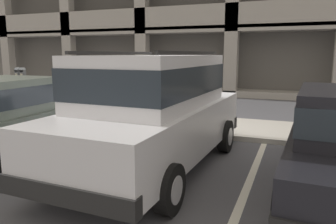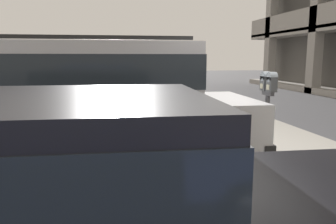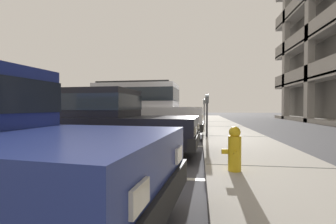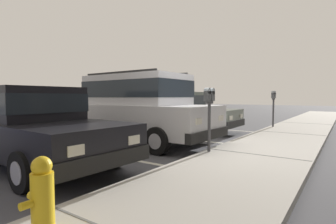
{
  "view_description": "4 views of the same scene",
  "coord_description": "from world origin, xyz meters",
  "views": [
    {
      "loc": [
        2.11,
        -7.22,
        1.99
      ],
      "look_at": [
        -0.35,
        -1.01,
        0.81
      ],
      "focal_mm": 35.0,
      "sensor_mm": 36.0,
      "label": 1
    },
    {
      "loc": [
        4.84,
        -2.04,
        1.75
      ],
      "look_at": [
        -0.04,
        -1.12,
        0.93
      ],
      "focal_mm": 35.0,
      "sensor_mm": 36.0,
      "label": 2
    },
    {
      "loc": [
        7.98,
        0.1,
        1.12
      ],
      "look_at": [
        -0.22,
        -1.05,
        0.94
      ],
      "focal_mm": 24.0,
      "sensor_mm": 36.0,
      "label": 3
    },
    {
      "loc": [
        5.63,
        2.89,
        1.35
      ],
      "look_at": [
        0.14,
        -0.87,
        0.97
      ],
      "focal_mm": 28.0,
      "sensor_mm": 36.0,
      "label": 4
    }
  ],
  "objects": [
    {
      "name": "silver_suv",
      "position": [
        -0.15,
        -2.17,
        1.09
      ],
      "size": [
        2.13,
        4.84,
        2.03
      ],
      "rotation": [
        0.0,
        0.0,
        -0.03
      ],
      "color": "silver",
      "rests_on": "ground_plane"
    },
    {
      "name": "parking_stall_lines",
      "position": [
        1.5,
        -1.4,
        0.0
      ],
      "size": [
        12.13,
        4.8,
        0.01
      ],
      "color": "silver",
      "rests_on": "ground_plane"
    },
    {
      "name": "parking_meter_far",
      "position": [
        -5.71,
        0.38,
        1.22
      ],
      "size": [
        0.35,
        0.12,
        1.48
      ],
      "color": "#47474C",
      "rests_on": "sidewalk"
    },
    {
      "name": "sidewalk",
      "position": [
        0.0,
        1.3,
        0.06
      ],
      "size": [
        40.0,
        2.2,
        0.12
      ],
      "color": "#ADA89E",
      "rests_on": "ground_plane"
    },
    {
      "name": "parking_meter_near",
      "position": [
        0.29,
        0.35,
        1.19
      ],
      "size": [
        0.35,
        0.12,
        1.43
      ],
      "color": "#47474C",
      "rests_on": "sidewalk"
    },
    {
      "name": "ground_plane",
      "position": [
        0.0,
        0.0,
        -0.05
      ],
      "size": [
        80.0,
        80.0,
        0.1
      ],
      "color": "#4C4C51"
    },
    {
      "name": "red_sedan",
      "position": [
        -3.13,
        -2.6,
        0.82
      ],
      "size": [
        1.9,
        4.51,
        1.54
      ],
      "rotation": [
        0.0,
        0.0,
        0.02
      ],
      "color": "#5B665B",
      "rests_on": "ground_plane"
    }
  ]
}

